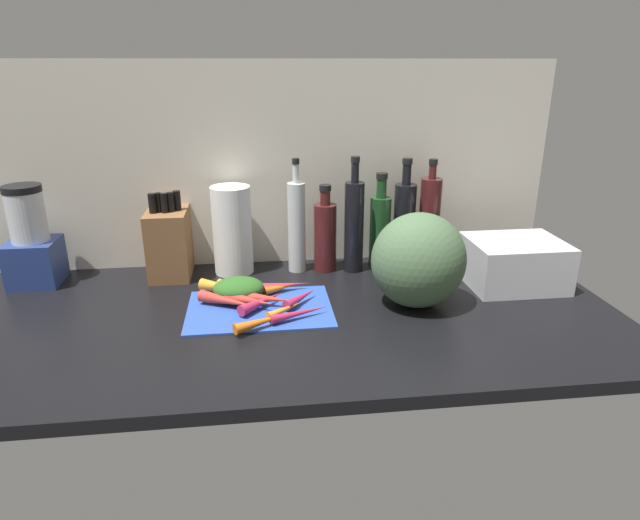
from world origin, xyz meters
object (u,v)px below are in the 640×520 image
(dish_rack, at_px, (514,263))
(carrot_5, at_px, (264,321))
(bottle_3, at_px, (380,229))
(carrot_12, at_px, (237,288))
(bottle_0, at_px, (297,226))
(bottle_5, at_px, (429,219))
(carrot_2, at_px, (266,299))
(blender_appliance, at_px, (32,242))
(carrot_9, at_px, (283,287))
(carrot_4, at_px, (262,302))
(carrot_1, at_px, (278,285))
(knife_block, at_px, (169,242))
(paper_towel_roll, at_px, (232,230))
(carrot_8, at_px, (249,301))
(bottle_4, at_px, (404,222))
(cutting_board, at_px, (260,308))
(carrot_7, at_px, (228,301))
(carrot_6, at_px, (285,309))
(carrot_11, at_px, (227,288))
(carrot_10, at_px, (300,313))
(bottle_2, at_px, (354,225))
(carrot_0, at_px, (276,287))
(carrot_3, at_px, (301,298))
(winter_squash, at_px, (419,261))
(bottle_1, at_px, (325,235))

(dish_rack, bearing_deg, carrot_5, -165.05)
(bottle_3, bearing_deg, carrot_12, -157.95)
(bottle_0, distance_m, bottle_5, 0.41)
(carrot_2, height_order, blender_appliance, blender_appliance)
(carrot_9, height_order, dish_rack, dish_rack)
(carrot_4, xyz_separation_m, dish_rack, (0.70, 0.08, 0.04))
(carrot_1, relative_size, knife_block, 0.71)
(carrot_4, height_order, paper_towel_roll, paper_towel_roll)
(carrot_8, height_order, blender_appliance, blender_appliance)
(carrot_8, bearing_deg, bottle_0, 61.47)
(paper_towel_roll, relative_size, bottle_4, 0.79)
(cutting_board, relative_size, bottle_4, 1.12)
(carrot_5, bearing_deg, bottle_3, 46.58)
(carrot_7, relative_size, carrot_12, 1.20)
(bottle_0, bearing_deg, carrot_8, -118.53)
(carrot_6, xyz_separation_m, bottle_0, (0.06, 0.31, 0.12))
(dish_rack, bearing_deg, bottle_4, 140.84)
(carrot_8, bearing_deg, carrot_11, 122.53)
(carrot_1, relative_size, carrot_10, 1.13)
(carrot_2, bearing_deg, bottle_2, 41.25)
(carrot_5, relative_size, carrot_11, 0.94)
(carrot_0, relative_size, carrot_8, 1.00)
(paper_towel_roll, bearing_deg, carrot_2, -72.10)
(blender_appliance, xyz_separation_m, bottle_4, (1.07, 0.03, 0.01))
(carrot_0, relative_size, carrot_10, 0.81)
(bottle_3, xyz_separation_m, bottle_5, (0.16, 0.02, 0.02))
(carrot_8, relative_size, blender_appliance, 0.45)
(carrot_0, relative_size, carrot_2, 0.98)
(carrot_12, height_order, dish_rack, dish_rack)
(carrot_2, distance_m, bottle_4, 0.53)
(carrot_0, bearing_deg, carrot_10, -72.82)
(knife_block, xyz_separation_m, bottle_0, (0.37, -0.00, 0.04))
(carrot_10, bearing_deg, carrot_11, 137.85)
(carrot_7, height_order, bottle_0, bottle_0)
(bottle_3, bearing_deg, cutting_board, -143.45)
(carrot_2, bearing_deg, carrot_3, 2.04)
(cutting_board, relative_size, carrot_11, 2.28)
(winter_squash, bearing_deg, carrot_8, 176.53)
(carrot_3, bearing_deg, knife_block, 144.31)
(carrot_4, height_order, carrot_9, carrot_4)
(cutting_board, height_order, bottle_3, bottle_3)
(carrot_2, xyz_separation_m, carrot_11, (-0.10, 0.08, -0.00))
(carrot_7, bearing_deg, cutting_board, -6.49)
(carrot_11, height_order, bottle_1, bottle_1)
(carrot_12, distance_m, paper_towel_roll, 0.21)
(carrot_7, distance_m, carrot_11, 0.08)
(carrot_3, bearing_deg, blender_appliance, 161.54)
(carrot_9, relative_size, bottle_1, 0.42)
(bottle_2, height_order, bottle_4, bottle_2)
(bottle_2, xyz_separation_m, bottle_3, (0.09, 0.03, -0.02))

